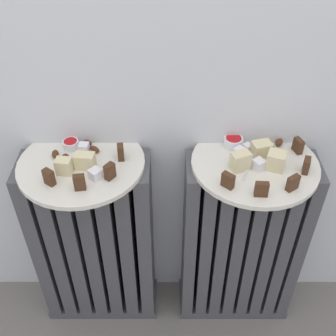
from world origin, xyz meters
TOP-DOWN VIEW (x-y plane):
  - radiator_left at (-0.21, 0.28)m, footprint 0.34×0.13m
  - radiator_right at (0.21, 0.28)m, footprint 0.34×0.13m
  - plate_left at (-0.21, 0.28)m, footprint 0.31×0.31m
  - plate_right at (0.21, 0.28)m, footprint 0.31×0.31m
  - dark_cake_slice_left_0 at (-0.27, 0.20)m, footprint 0.03×0.03m
  - dark_cake_slice_left_1 at (-0.20, 0.18)m, footprint 0.03×0.02m
  - dark_cake_slice_left_2 at (-0.13, 0.22)m, footprint 0.03×0.03m
  - dark_cake_slice_left_3 at (-0.11, 0.29)m, footprint 0.02×0.03m
  - marble_cake_slice_left_0 at (-0.24, 0.24)m, footprint 0.04×0.03m
  - marble_cake_slice_left_1 at (-0.20, 0.26)m, footprint 0.05×0.03m
  - turkish_delight_left_0 at (-0.21, 0.32)m, footprint 0.03×0.03m
  - turkish_delight_left_1 at (-0.17, 0.22)m, footprint 0.04×0.04m
  - medjool_date_left_0 at (-0.20, 0.34)m, footprint 0.03×0.02m
  - medjool_date_left_1 at (-0.25, 0.29)m, footprint 0.02×0.03m
  - medjool_date_left_2 at (-0.18, 0.32)m, footprint 0.03×0.03m
  - medjool_date_left_3 at (-0.28, 0.30)m, footprint 0.02×0.03m
  - jam_bowl_left at (-0.24, 0.34)m, footprint 0.04×0.04m
  - dark_cake_slice_right_0 at (0.13, 0.19)m, footprint 0.03×0.03m
  - dark_cake_slice_right_1 at (0.20, 0.16)m, footprint 0.03×0.02m
  - dark_cake_slice_right_2 at (0.28, 0.18)m, footprint 0.03×0.03m
  - dark_cake_slice_right_3 at (0.32, 0.24)m, footprint 0.02×0.03m
  - dark_cake_slice_right_4 at (0.32, 0.32)m, footprint 0.02×0.03m
  - marble_cake_slice_right_0 at (0.23, 0.31)m, footprint 0.05×0.05m
  - marble_cake_slice_right_1 at (0.17, 0.25)m, footprint 0.05×0.04m
  - marble_cake_slice_right_2 at (0.25, 0.26)m, footprint 0.05×0.05m
  - turkish_delight_right_0 at (0.21, 0.25)m, footprint 0.04×0.04m
  - turkish_delight_right_1 at (0.18, 0.30)m, footprint 0.03×0.03m
  - turkish_delight_right_2 at (0.20, 0.32)m, footprint 0.03×0.03m
  - medjool_date_right_0 at (0.25, 0.35)m, footprint 0.03×0.03m
  - medjool_date_right_1 at (0.28, 0.35)m, footprint 0.03×0.03m
  - jam_bowl_right at (0.16, 0.34)m, footprint 0.05×0.05m
  - fork at (0.19, 0.26)m, footprint 0.04×0.09m

SIDE VIEW (x-z plane):
  - radiator_right at x=0.21m, z-range 0.00..0.59m
  - radiator_left at x=-0.21m, z-range 0.00..0.59m
  - plate_left at x=-0.21m, z-range 0.60..0.61m
  - plate_right at x=0.21m, z-range 0.60..0.61m
  - fork at x=0.19m, z-range 0.61..0.61m
  - medjool_date_left_3 at x=-0.28m, z-range 0.61..0.62m
  - medjool_date_left_0 at x=-0.20m, z-range 0.61..0.62m
  - medjool_date_right_0 at x=0.25m, z-range 0.61..0.62m
  - medjool_date_right_1 at x=0.28m, z-range 0.61..0.62m
  - medjool_date_left_2 at x=-0.18m, z-range 0.61..0.62m
  - medjool_date_left_1 at x=-0.25m, z-range 0.61..0.62m
  - turkish_delight_right_2 at x=0.20m, z-range 0.61..0.63m
  - jam_bowl_left at x=-0.24m, z-range 0.61..0.63m
  - turkish_delight_left_0 at x=-0.21m, z-range 0.61..0.63m
  - turkish_delight_right_1 at x=0.18m, z-range 0.61..0.63m
  - turkish_delight_left_1 at x=-0.17m, z-range 0.61..0.63m
  - turkish_delight_right_0 at x=0.21m, z-range 0.61..0.63m
  - jam_bowl_right at x=0.16m, z-range 0.61..0.63m
  - marble_cake_slice_right_0 at x=0.23m, z-range 0.61..0.64m
  - dark_cake_slice_right_0 at x=0.13m, z-range 0.61..0.64m
  - dark_cake_slice_right_1 at x=0.20m, z-range 0.61..0.64m
  - dark_cake_slice_right_2 at x=0.28m, z-range 0.61..0.64m
  - dark_cake_slice_right_3 at x=0.32m, z-range 0.61..0.64m
  - dark_cake_slice_right_4 at x=0.32m, z-range 0.61..0.64m
  - marble_cake_slice_left_0 at x=-0.24m, z-range 0.61..0.65m
  - dark_cake_slice_left_0 at x=-0.27m, z-range 0.61..0.65m
  - dark_cake_slice_left_1 at x=-0.20m, z-range 0.61..0.65m
  - dark_cake_slice_left_2 at x=-0.13m, z-range 0.61..0.65m
  - dark_cake_slice_left_3 at x=-0.11m, z-range 0.61..0.65m
  - marble_cake_slice_left_1 at x=-0.20m, z-range 0.61..0.65m
  - marble_cake_slice_right_2 at x=0.25m, z-range 0.61..0.65m
  - marble_cake_slice_right_1 at x=0.17m, z-range 0.61..0.65m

